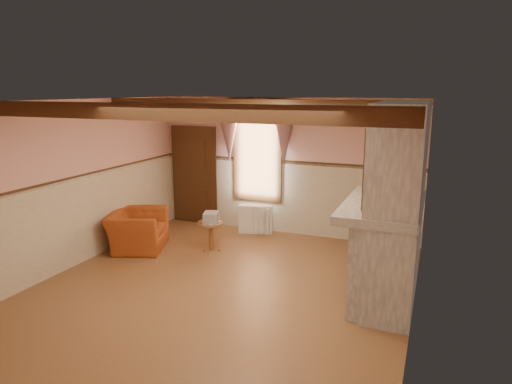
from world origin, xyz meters
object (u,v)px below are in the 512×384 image
at_px(side_table, 211,236).
at_px(mantel_clock, 390,184).
at_px(oil_lamp, 386,189).
at_px(armchair, 137,230).
at_px(bowl, 384,199).
at_px(radiator, 256,219).

relative_size(side_table, mantel_clock, 2.29).
height_order(side_table, oil_lamp, oil_lamp).
xyz_separation_m(armchair, bowl, (4.49, -0.40, 1.10)).
height_order(bowl, oil_lamp, oil_lamp).
bearing_deg(oil_lamp, mantel_clock, 90.00).
xyz_separation_m(side_table, bowl, (3.16, -0.83, 1.18)).
xyz_separation_m(armchair, radiator, (1.71, 1.71, -0.06)).
height_order(armchair, oil_lamp, oil_lamp).
bearing_deg(bowl, radiator, 142.69).
bearing_deg(mantel_clock, oil_lamp, -90.00).
relative_size(mantel_clock, oil_lamp, 0.86).
bearing_deg(oil_lamp, armchair, 177.87).
height_order(bowl, mantel_clock, mantel_clock).
distance_m(side_table, mantel_clock, 3.40).
bearing_deg(radiator, armchair, -150.11).
bearing_deg(armchair, radiator, -65.18).
distance_m(armchair, radiator, 2.42).
distance_m(side_table, oil_lamp, 3.46).
xyz_separation_m(armchair, oil_lamp, (4.49, -0.17, 1.20)).
distance_m(radiator, bowl, 3.68).
height_order(side_table, bowl, bowl).
xyz_separation_m(armchair, side_table, (1.33, 0.43, -0.08)).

